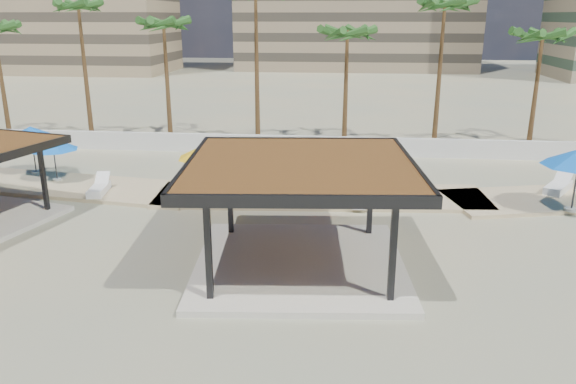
{
  "coord_description": "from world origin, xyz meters",
  "views": [
    {
      "loc": [
        3.19,
        -19.1,
        8.52
      ],
      "look_at": [
        0.78,
        3.4,
        1.4
      ],
      "focal_mm": 35.0,
      "sensor_mm": 36.0,
      "label": 1
    }
  ],
  "objects_px": {
    "umbrella_c": "(334,151)",
    "lounger_a": "(99,189)",
    "pavilion_central": "(300,205)",
    "lounger_b": "(358,200)",
    "umbrella_a": "(31,133)",
    "lounger_d": "(558,187)"
  },
  "relations": [
    {
      "from": "umbrella_c",
      "to": "lounger_a",
      "type": "bearing_deg",
      "value": -175.28
    },
    {
      "from": "pavilion_central",
      "to": "umbrella_c",
      "type": "relative_size",
      "value": 2.34
    },
    {
      "from": "umbrella_c",
      "to": "lounger_b",
      "type": "height_order",
      "value": "umbrella_c"
    },
    {
      "from": "umbrella_c",
      "to": "umbrella_a",
      "type": "bearing_deg",
      "value": 172.76
    },
    {
      "from": "pavilion_central",
      "to": "umbrella_a",
      "type": "xyz_separation_m",
      "value": [
        -15.55,
        10.12,
        0.12
      ]
    },
    {
      "from": "umbrella_a",
      "to": "lounger_b",
      "type": "height_order",
      "value": "umbrella_a"
    },
    {
      "from": "umbrella_c",
      "to": "lounger_d",
      "type": "relative_size",
      "value": 1.45
    },
    {
      "from": "umbrella_a",
      "to": "lounger_b",
      "type": "relative_size",
      "value": 1.71
    },
    {
      "from": "lounger_a",
      "to": "lounger_d",
      "type": "height_order",
      "value": "lounger_d"
    },
    {
      "from": "pavilion_central",
      "to": "lounger_b",
      "type": "height_order",
      "value": "pavilion_central"
    },
    {
      "from": "umbrella_a",
      "to": "pavilion_central",
      "type": "bearing_deg",
      "value": -33.07
    },
    {
      "from": "umbrella_a",
      "to": "lounger_d",
      "type": "xyz_separation_m",
      "value": [
        27.61,
        -0.34,
        -2.04
      ]
    },
    {
      "from": "umbrella_c",
      "to": "lounger_d",
      "type": "xyz_separation_m",
      "value": [
        11.13,
        1.75,
        -1.96
      ]
    },
    {
      "from": "umbrella_c",
      "to": "lounger_b",
      "type": "bearing_deg",
      "value": -47.06
    },
    {
      "from": "umbrella_a",
      "to": "lounger_b",
      "type": "bearing_deg",
      "value": -10.77
    },
    {
      "from": "pavilion_central",
      "to": "umbrella_c",
      "type": "height_order",
      "value": "pavilion_central"
    },
    {
      "from": "pavilion_central",
      "to": "lounger_a",
      "type": "distance_m",
      "value": 12.86
    },
    {
      "from": "lounger_a",
      "to": "lounger_d",
      "type": "relative_size",
      "value": 0.91
    },
    {
      "from": "pavilion_central",
      "to": "umbrella_a",
      "type": "relative_size",
      "value": 2.56
    },
    {
      "from": "lounger_d",
      "to": "lounger_b",
      "type": "bearing_deg",
      "value": 140.48
    },
    {
      "from": "pavilion_central",
      "to": "umbrella_c",
      "type": "bearing_deg",
      "value": 78.34
    },
    {
      "from": "pavilion_central",
      "to": "umbrella_a",
      "type": "bearing_deg",
      "value": 141.89
    }
  ]
}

